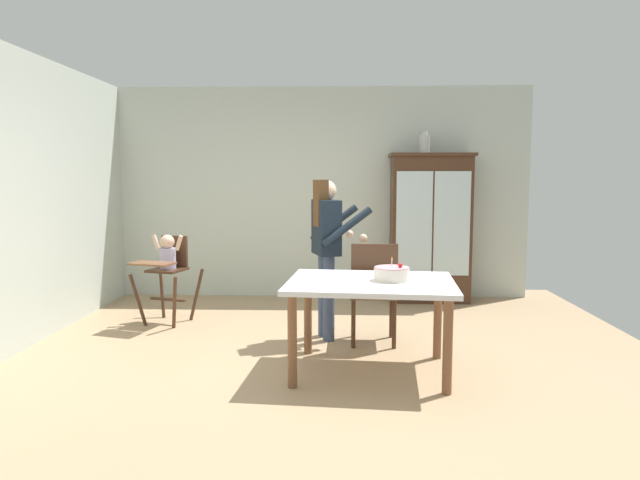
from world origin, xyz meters
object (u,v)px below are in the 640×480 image
object	(u,v)px
dining_chair_far_side	(374,286)
birthday_cake	(392,274)
dining_table	(371,293)
china_cabinet	(430,227)
high_chair_with_toddler	(167,262)
adult_person	(327,239)
ceramic_vase	(425,144)

from	to	relation	value
dining_chair_far_side	birthday_cake	bearing A→B (deg)	99.18
dining_table	dining_chair_far_side	distance (m)	0.73
china_cabinet	dining_table	world-z (taller)	china_cabinet
high_chair_with_toddler	birthday_cake	distance (m)	2.69
adult_person	dining_chair_far_side	distance (m)	0.64
adult_person	birthday_cake	distance (m)	1.09
adult_person	ceramic_vase	bearing A→B (deg)	-51.25
dining_table	birthday_cake	world-z (taller)	birthday_cake
high_chair_with_toddler	adult_person	bearing A→B (deg)	-1.43
china_cabinet	birthday_cake	bearing A→B (deg)	-105.05
adult_person	dining_chair_far_side	xyz separation A→B (m)	(0.43, -0.23, -0.41)
high_chair_with_toddler	ceramic_vase	bearing A→B (deg)	38.77
dining_table	high_chair_with_toddler	bearing A→B (deg)	144.32
china_cabinet	dining_chair_far_side	distance (m)	2.16
birthday_cake	dining_chair_far_side	world-z (taller)	dining_chair_far_side
high_chair_with_toddler	birthday_cake	xyz separation A→B (m)	(2.24, -1.48, 0.14)
dining_table	dining_chair_far_side	xyz separation A→B (m)	(0.07, 0.72, -0.09)
adult_person	china_cabinet	bearing A→B (deg)	-53.26
dining_table	birthday_cake	size ratio (longest dim) A/B	4.94
adult_person	dining_table	world-z (taller)	adult_person
dining_table	birthday_cake	distance (m)	0.22
birthday_cake	dining_chair_far_side	bearing A→B (deg)	97.90
adult_person	birthday_cake	bearing A→B (deg)	-167.85
ceramic_vase	adult_person	bearing A→B (deg)	-123.73
ceramic_vase	dining_chair_far_side	distance (m)	2.53
dining_chair_far_side	adult_person	bearing A→B (deg)	-26.82
adult_person	dining_table	bearing A→B (deg)	-176.41
china_cabinet	high_chair_with_toddler	world-z (taller)	china_cabinet
ceramic_vase	high_chair_with_toddler	size ratio (longest dim) A/B	0.28
china_cabinet	adult_person	distance (m)	2.14
china_cabinet	ceramic_vase	bearing A→B (deg)	177.61
high_chair_with_toddler	dining_chair_far_side	world-z (taller)	dining_chair_far_side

